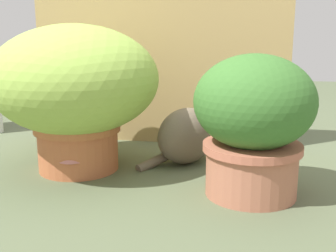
{
  "coord_description": "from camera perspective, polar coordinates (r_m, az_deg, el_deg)",
  "views": [
    {
      "loc": [
        0.38,
        -1.43,
        0.52
      ],
      "look_at": [
        0.1,
        0.02,
        0.18
      ],
      "focal_mm": 45.72,
      "sensor_mm": 36.0,
      "label": 1
    }
  ],
  "objects": [
    {
      "name": "mushroom_ornament_pink",
      "position": [
        1.54,
        -12.73,
        -4.18
      ],
      "size": [
        0.1,
        0.1,
        0.11
      ],
      "color": "beige",
      "rests_on": "ground"
    },
    {
      "name": "leafy_planter",
      "position": [
        1.35,
        11.33,
        0.73
      ],
      "size": [
        0.37,
        0.37,
        0.45
      ],
      "color": "#B26B51",
      "rests_on": "ground"
    },
    {
      "name": "ground_plane",
      "position": [
        1.57,
        -3.8,
        -6.41
      ],
      "size": [
        6.0,
        6.0,
        0.0
      ],
      "primitive_type": "plane",
      "color": "#556043"
    },
    {
      "name": "cat",
      "position": [
        1.68,
        2.91,
        -0.83
      ],
      "size": [
        0.32,
        0.32,
        0.32
      ],
      "color": "#6A5D4A",
      "rests_on": "ground"
    },
    {
      "name": "cardboard_backdrop",
      "position": [
        1.95,
        -1.26,
        10.12
      ],
      "size": [
        1.16,
        0.03,
        0.85
      ],
      "primitive_type": "cube",
      "color": "tan",
      "rests_on": "ground"
    },
    {
      "name": "grass_planter",
      "position": [
        1.59,
        -12.25,
        5.19
      ],
      "size": [
        0.61,
        0.61,
        0.54
      ],
      "color": "#B7633C",
      "rests_on": "ground"
    }
  ]
}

